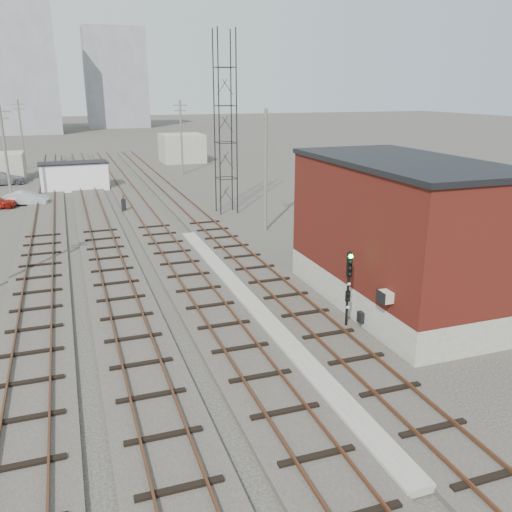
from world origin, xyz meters
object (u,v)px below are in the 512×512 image
switch_stand (124,205)px  site_trailer (74,176)px  signal_mast (348,286)px  car_silver (26,198)px  car_grey (1,178)px

switch_stand → site_trailer: (-3.65, 13.00, 0.81)m
signal_mast → switch_stand: size_ratio=2.53×
site_trailer → car_silver: size_ratio=1.81×
switch_stand → car_grey: size_ratio=0.29×
signal_mast → switch_stand: (-6.72, 27.75, -1.40)m
site_trailer → signal_mast: bearing=-78.1°
car_silver → signal_mast: bearing=-140.3°
site_trailer → car_grey: site_trailer is taller
car_grey → signal_mast: bearing=-161.8°
signal_mast → switch_stand: signal_mast is taller
signal_mast → site_trailer: 42.05m
site_trailer → car_silver: (-4.50, -6.68, -0.84)m
switch_stand → car_silver: bearing=159.6°
site_trailer → car_silver: 8.10m
signal_mast → car_grey: bearing=111.1°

